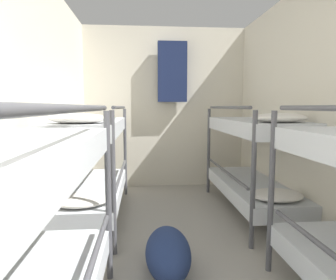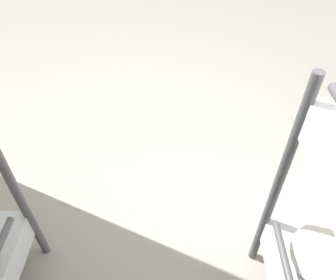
% 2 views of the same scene
% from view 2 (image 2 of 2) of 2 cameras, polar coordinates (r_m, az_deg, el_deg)
% --- Properties ---
extents(ground_plane, '(20.00, 20.00, 0.00)m').
position_cam_2_polar(ground_plane, '(2.37, -2.43, -6.65)').
color(ground_plane, gray).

